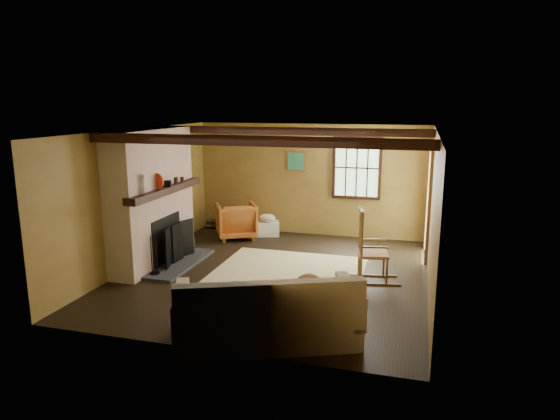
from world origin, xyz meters
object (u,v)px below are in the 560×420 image
(sofa, at_px, (268,317))
(armchair, at_px, (236,221))
(laundry_basket, at_px, (267,229))
(rocking_chair, at_px, (370,251))
(fireplace, at_px, (153,203))

(sofa, distance_m, armchair, 4.80)
(sofa, height_order, laundry_basket, sofa)
(sofa, xyz_separation_m, laundry_basket, (-1.47, 4.72, -0.17))
(rocking_chair, bearing_deg, fireplace, 80.44)
(fireplace, distance_m, rocking_chair, 3.86)
(fireplace, xyz_separation_m, sofa, (2.85, -2.35, -0.78))
(sofa, bearing_deg, laundry_basket, 84.48)
(laundry_basket, height_order, armchair, armchair)
(fireplace, relative_size, sofa, 1.00)
(rocking_chair, bearing_deg, sofa, 147.32)
(armchair, bearing_deg, fireplace, 39.53)
(sofa, bearing_deg, armchair, 92.43)
(armchair, bearing_deg, sofa, 86.57)
(laundry_basket, bearing_deg, fireplace, -120.07)
(fireplace, height_order, armchair, fireplace)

